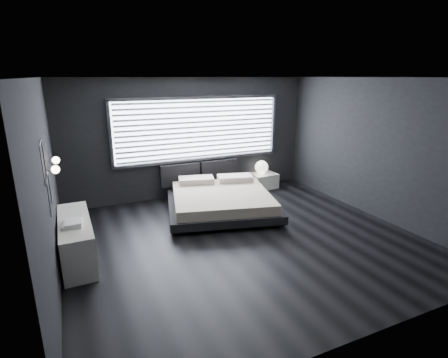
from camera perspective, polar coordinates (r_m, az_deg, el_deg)
name	(u,v)px	position (r m, az deg, el deg)	size (l,w,h in m)	color
room	(245,164)	(5.91, 3.41, 2.53)	(6.04, 6.00, 2.80)	black
window	(200,129)	(8.37, -4.01, 8.10)	(4.14, 0.09, 1.52)	white
headboard	(200,172)	(8.52, -3.96, 1.10)	(1.96, 0.16, 0.52)	black
sconce_near	(55,170)	(5.27, -25.85, 1.40)	(0.18, 0.11, 0.11)	silver
sconce_far	(56,160)	(5.85, -25.79, 2.77)	(0.18, 0.11, 0.11)	silver
wall_art_upper	(43,162)	(4.63, -27.44, 2.51)	(0.01, 0.48, 0.48)	#47474C
wall_art_lower	(49,193)	(4.99, -26.63, -2.10)	(0.01, 0.48, 0.48)	#47474C
bed	(221,200)	(7.51, -0.49, -3.40)	(2.69, 2.62, 0.58)	black
nightstand	(263,180)	(9.22, 6.39, -0.23)	(0.65, 0.54, 0.38)	white
orb_lamp	(261,167)	(9.12, 6.14, 1.94)	(0.34, 0.34, 0.34)	white
dresser	(77,239)	(6.09, -22.93, -9.04)	(0.49, 1.68, 0.67)	white
book_stack	(72,223)	(5.74, -23.53, -6.62)	(0.31, 0.39, 0.08)	white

